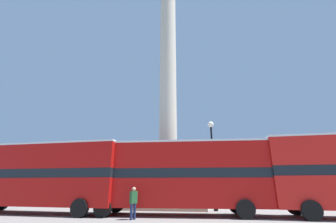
# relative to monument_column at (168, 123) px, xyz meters

# --- Properties ---
(ground_plane) EXTENTS (200.00, 200.00, 0.00)m
(ground_plane) POSITION_rel_monument_column_xyz_m (0.00, 0.00, -7.13)
(ground_plane) COLOR gray
(monument_column) EXTENTS (6.38, 6.38, 26.65)m
(monument_column) POSITION_rel_monument_column_xyz_m (0.00, 0.00, 0.00)
(monument_column) COLOR #BCB29E
(monument_column) RESTS_ON ground_plane
(bus_a) EXTENTS (11.23, 3.25, 4.35)m
(bus_a) POSITION_rel_monument_column_xyz_m (-7.77, -5.64, -4.73)
(bus_a) COLOR #A80F0C
(bus_a) RESTS_ON ground_plane
(bus_c) EXTENTS (11.27, 3.18, 4.30)m
(bus_c) POSITION_rel_monument_column_xyz_m (1.14, -5.42, -4.75)
(bus_c) COLOR #A80F0C
(bus_c) RESTS_ON ground_plane
(equestrian_statue) EXTENTS (3.39, 2.82, 6.46)m
(equestrian_statue) POSITION_rel_monument_column_xyz_m (-11.10, 4.17, -5.15)
(equestrian_statue) COLOR #BCB29E
(equestrian_statue) RESTS_ON ground_plane
(street_lamp) EXTENTS (0.45, 0.45, 6.46)m
(street_lamp) POSITION_rel_monument_column_xyz_m (3.76, -2.53, -3.34)
(street_lamp) COLOR black
(street_lamp) RESTS_ON ground_plane
(pedestrian_near_lamp) EXTENTS (0.36, 0.45, 1.62)m
(pedestrian_near_lamp) POSITION_rel_monument_column_xyz_m (-0.78, -7.37, -6.24)
(pedestrian_near_lamp) COLOR #192347
(pedestrian_near_lamp) RESTS_ON ground_plane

